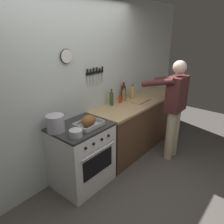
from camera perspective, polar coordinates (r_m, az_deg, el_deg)
ground_plane at (r=3.00m, az=10.04°, el=-23.40°), size 8.00×8.00×0.00m
wall_back at (r=3.11m, az=-10.49°, el=6.12°), size 6.00×0.13×2.60m
counter_block at (r=4.03m, az=6.81°, el=-2.95°), size 2.03×0.65×0.90m
stove at (r=3.06m, az=-8.09°, el=-11.40°), size 0.76×0.67×0.90m
person_cook at (r=3.60m, az=16.29°, el=1.88°), size 0.51×0.63×1.66m
roasting_pan at (r=2.79m, az=-6.24°, el=-2.68°), size 0.35×0.26×0.16m
stock_pot at (r=2.73m, az=-14.88°, el=-2.96°), size 0.22×0.22×0.21m
saucepan at (r=2.57m, az=-9.62°, el=-5.63°), size 0.16×0.16×0.09m
cutting_board at (r=3.84m, az=7.30°, el=3.10°), size 0.36×0.24×0.02m
bottle_cooking_oil at (r=3.93m, az=5.45°, el=5.11°), size 0.07×0.07×0.26m
bottle_hot_sauce at (r=3.68m, az=2.23°, el=3.44°), size 0.05×0.05×0.17m
bottle_wine_red at (r=3.86m, az=3.12°, el=5.27°), size 0.08×0.08×0.32m
bottle_vinegar at (r=3.79m, az=3.16°, el=4.49°), size 0.06×0.06×0.24m
bottle_olive_oil at (r=3.55m, az=-0.13°, el=3.60°), size 0.06×0.06×0.28m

